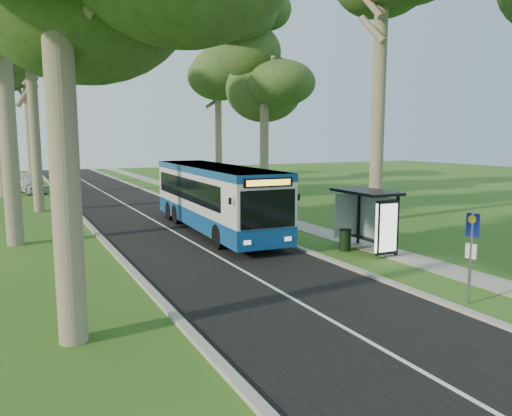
% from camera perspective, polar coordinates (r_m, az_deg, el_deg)
% --- Properties ---
extents(ground, '(120.00, 120.00, 0.00)m').
position_cam_1_polar(ground, '(19.39, 7.62, -5.75)').
color(ground, '#2F581B').
rests_on(ground, ground).
extents(road, '(7.00, 100.00, 0.02)m').
position_cam_1_polar(road, '(26.93, -10.78, -1.89)').
color(road, black).
rests_on(road, ground).
extents(kerb_east, '(0.25, 100.00, 0.12)m').
position_cam_1_polar(kerb_east, '(28.05, -3.88, -1.26)').
color(kerb_east, '#9E9B93').
rests_on(kerb_east, ground).
extents(kerb_west, '(0.25, 100.00, 0.12)m').
position_cam_1_polar(kerb_west, '(26.22, -18.16, -2.32)').
color(kerb_west, '#9E9B93').
rests_on(kerb_west, ground).
extents(centre_line, '(0.12, 100.00, 0.00)m').
position_cam_1_polar(centre_line, '(26.93, -10.78, -1.86)').
color(centre_line, white).
rests_on(centre_line, road).
extents(footpath, '(1.50, 100.00, 0.02)m').
position_cam_1_polar(footpath, '(29.32, 1.53, -0.93)').
color(footpath, gray).
rests_on(footpath, ground).
extents(bus, '(3.04, 12.30, 3.24)m').
position_cam_1_polar(bus, '(24.44, -4.75, 1.16)').
color(bus, silver).
rests_on(bus, ground).
extents(bus_stop_sign, '(0.13, 0.37, 2.61)m').
position_cam_1_polar(bus_stop_sign, '(14.97, 23.39, -4.14)').
color(bus_stop_sign, gray).
rests_on(bus_stop_sign, ground).
extents(bus_shelter, '(1.62, 2.93, 2.49)m').
position_cam_1_polar(bus_shelter, '(20.47, 13.43, -0.17)').
color(bus_shelter, black).
rests_on(bus_shelter, ground).
extents(litter_bin, '(0.51, 0.51, 0.89)m').
position_cam_1_polar(litter_bin, '(20.77, 10.15, -3.60)').
color(litter_bin, black).
rests_on(litter_bin, ground).
extents(car_white, '(2.30, 4.21, 1.36)m').
position_cam_1_polar(car_white, '(45.14, -24.16, 2.40)').
color(car_white, silver).
rests_on(car_white, ground).
extents(car_silver, '(1.85, 4.31, 1.38)m').
position_cam_1_polar(car_silver, '(48.89, -24.61, 2.77)').
color(car_silver, '#A0A2A8').
rests_on(car_silver, ground).
extents(tree_west_c, '(5.20, 5.20, 12.87)m').
position_cam_1_polar(tree_west_c, '(33.96, -24.44, 15.76)').
color(tree_west_c, '#7A6B56').
rests_on(tree_west_c, ground).
extents(tree_west_e, '(5.20, 5.20, 15.55)m').
position_cam_1_polar(tree_west_e, '(54.04, -24.88, 14.72)').
color(tree_west_e, '#7A6B56').
rests_on(tree_west_e, ground).
extents(tree_east_c, '(5.20, 5.20, 14.56)m').
position_cam_1_polar(tree_east_c, '(38.31, 0.97, 17.39)').
color(tree_east_c, '#7A6B56').
rests_on(tree_east_c, ground).
extents(tree_east_d, '(5.20, 5.20, 13.97)m').
position_cam_1_polar(tree_east_d, '(49.55, -4.37, 14.75)').
color(tree_east_d, '#7A6B56').
rests_on(tree_east_d, ground).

